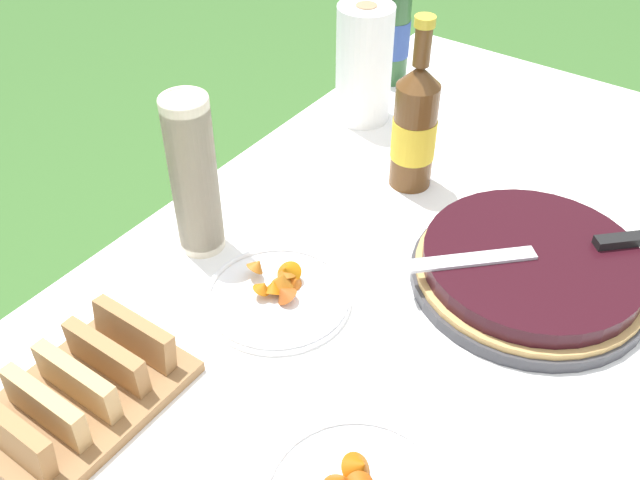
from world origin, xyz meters
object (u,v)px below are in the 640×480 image
cider_bottle_green (394,27)px  snack_plate_left (278,294)px  berry_tart (530,269)px  cider_bottle_amber (415,127)px  serving_knife (554,249)px  bread_board (80,390)px  cup_stack (194,177)px  paper_towel_roll (364,64)px

cider_bottle_green → snack_plate_left: cider_bottle_green is taller
berry_tart → snack_plate_left: berry_tart is taller
cider_bottle_amber → snack_plate_left: size_ratio=1.42×
serving_knife → berry_tart: bearing=-0.0°
snack_plate_left → bread_board: 0.31m
cup_stack → bread_board: cup_stack is taller
cider_bottle_green → paper_towel_roll: 0.18m
cider_bottle_green → cider_bottle_amber: cider_bottle_green is taller
berry_tart → cup_stack: 0.52m
serving_knife → bread_board: (-0.56, 0.39, -0.04)m
cider_bottle_amber → bread_board: (-0.67, 0.10, -0.09)m
cider_bottle_amber → bread_board: cider_bottle_amber is taller
berry_tart → paper_towel_roll: size_ratio=1.51×
berry_tart → serving_knife: bearing=-45.3°
berry_tart → cider_bottle_green: bearing=48.9°
bread_board → serving_knife: bearing=-35.1°
berry_tart → paper_towel_roll: bearing=60.2°
snack_plate_left → bread_board: bearing=163.3°
cider_bottle_amber → paper_towel_roll: (0.14, 0.20, 0.00)m
serving_knife → cider_bottle_amber: (0.11, 0.30, 0.05)m
paper_towel_roll → cider_bottle_green: bearing=12.0°
berry_tart → snack_plate_left: bearing=130.9°
berry_tart → cider_bottle_green: 0.68m
berry_tart → paper_towel_roll: 0.55m
cider_bottle_amber → paper_towel_roll: cider_bottle_amber is taller
cider_bottle_green → bread_board: bearing=-172.1°
berry_tart → cider_bottle_amber: bearing=65.7°
serving_knife → cider_bottle_amber: bearing=-64.1°
serving_knife → cider_bottle_amber: cider_bottle_amber is taller
cider_bottle_amber → serving_knife: bearing=-109.4°
berry_tart → bread_board: size_ratio=1.37×
cup_stack → cider_bottle_amber: bearing=-28.3°
serving_knife → cup_stack: 0.54m
berry_tart → cup_stack: (-0.22, 0.46, 0.10)m
cider_bottle_green → cup_stack: bearing=-176.0°
cup_stack → bread_board: size_ratio=1.03×
cup_stack → paper_towel_roll: bearing=1.1°
berry_tart → cider_bottle_amber: (0.13, 0.28, 0.09)m
berry_tart → cider_bottle_green: cider_bottle_green is taller
cider_bottle_amber → cup_stack: bearing=151.7°
cup_stack → snack_plate_left: bearing=-99.3°
snack_plate_left → paper_towel_roll: bearing=19.8°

